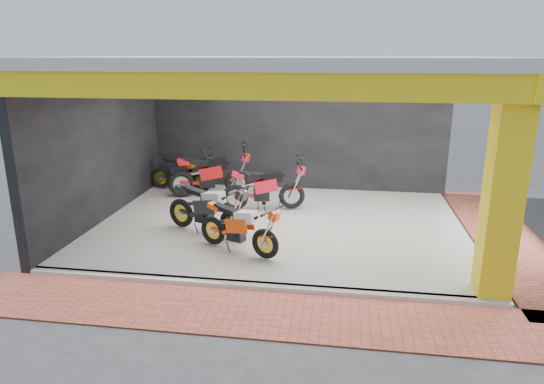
% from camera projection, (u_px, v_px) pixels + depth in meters
% --- Properties ---
extents(ground, '(80.00, 80.00, 0.00)m').
position_uv_depth(ground, '(266.00, 264.00, 9.00)').
color(ground, '#2D2D30').
rests_on(ground, ground).
extents(showroom_floor, '(8.00, 6.00, 0.10)m').
position_uv_depth(showroom_floor, '(280.00, 225.00, 10.89)').
color(showroom_floor, silver).
rests_on(showroom_floor, ground).
extents(showroom_ceiling, '(8.40, 6.40, 0.20)m').
position_uv_depth(showroom_ceiling, '(281.00, 62.00, 9.91)').
color(showroom_ceiling, beige).
rests_on(showroom_ceiling, corner_column).
extents(back_wall, '(8.20, 0.20, 3.50)m').
position_uv_depth(back_wall, '(295.00, 129.00, 13.37)').
color(back_wall, black).
rests_on(back_wall, ground).
extents(left_wall, '(0.20, 6.20, 3.50)m').
position_uv_depth(left_wall, '(102.00, 145.00, 11.01)').
color(left_wall, black).
rests_on(left_wall, ground).
extents(corner_column, '(0.50, 0.50, 3.50)m').
position_uv_depth(corner_column, '(504.00, 193.00, 7.26)').
color(corner_column, yellow).
rests_on(corner_column, ground).
extents(header_beam_front, '(8.40, 0.30, 0.40)m').
position_uv_depth(header_beam_front, '(254.00, 86.00, 7.14)').
color(header_beam_front, yellow).
rests_on(header_beam_front, corner_column).
extents(header_beam_right, '(0.30, 6.40, 0.40)m').
position_uv_depth(header_beam_right, '(484.00, 78.00, 9.42)').
color(header_beam_right, yellow).
rests_on(header_beam_right, corner_column).
extents(floor_kerb, '(8.00, 0.20, 0.10)m').
position_uv_depth(floor_kerb, '(256.00, 286.00, 8.02)').
color(floor_kerb, silver).
rests_on(floor_kerb, ground).
extents(paver_front, '(9.00, 1.40, 0.03)m').
position_uv_depth(paver_front, '(246.00, 312.00, 7.28)').
color(paver_front, brown).
rests_on(paver_front, ground).
extents(paver_right, '(1.40, 7.00, 0.03)m').
position_uv_depth(paver_right, '(506.00, 238.00, 10.20)').
color(paver_right, brown).
rests_on(paver_right, ground).
extents(moto_hero, '(2.04, 1.45, 1.17)m').
position_uv_depth(moto_hero, '(265.00, 229.00, 8.79)').
color(moto_hero, '#FF480A').
rests_on(moto_hero, showroom_floor).
extents(moto_row_a, '(2.25, 1.53, 1.29)m').
position_uv_depth(moto_row_a, '(233.00, 210.00, 9.71)').
color(moto_row_a, black).
rests_on(moto_row_a, showroom_floor).
extents(moto_row_b, '(2.24, 1.25, 1.29)m').
position_uv_depth(moto_row_b, '(292.00, 184.00, 11.65)').
color(moto_row_b, red).
rests_on(moto_row_b, showroom_floor).
extents(moto_row_c, '(2.05, 1.03, 1.20)m').
position_uv_depth(moto_row_c, '(202.00, 171.00, 13.12)').
color(moto_row_c, black).
rests_on(moto_row_c, showroom_floor).
extents(moto_row_d, '(2.41, 1.36, 1.39)m').
position_uv_depth(moto_row_d, '(237.00, 171.00, 12.74)').
color(moto_row_d, '#B51314').
rests_on(moto_row_d, showroom_floor).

